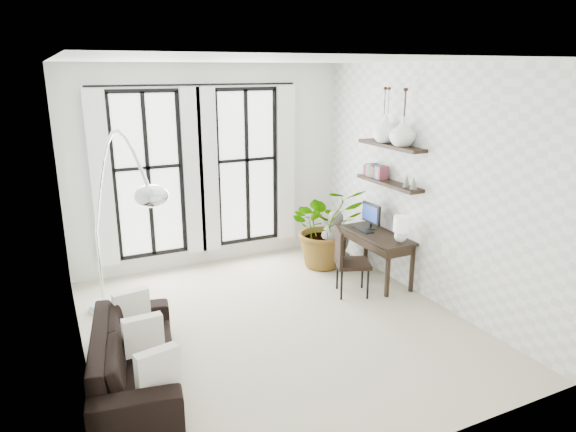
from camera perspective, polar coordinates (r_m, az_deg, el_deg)
floor at (r=6.62m, az=-1.30°, el=-11.98°), size 5.00×5.00×0.00m
ceiling at (r=5.84m, az=-1.51°, el=16.92°), size 5.00×5.00×0.00m
wall_left at (r=5.54m, az=-23.12°, el=-1.12°), size 0.00×5.00×5.00m
wall_right at (r=7.23m, az=15.09°, el=3.44°), size 0.00×5.00×5.00m
wall_back at (r=8.32m, az=-8.57°, el=5.43°), size 4.50×0.00×4.50m
windows at (r=8.21m, az=-9.74°, el=4.94°), size 3.26×0.13×2.65m
wall_shelves at (r=7.64m, az=11.05°, el=5.33°), size 0.25×1.30×0.60m
sofa at (r=5.65m, az=-16.66°, el=-14.51°), size 1.13×2.17×0.60m
throw_pillows at (r=5.57m, az=-15.79°, el=-12.59°), size 0.40×1.52×0.40m
plant at (r=8.28m, az=4.20°, el=-1.15°), size 1.35×1.21×1.33m
desk at (r=7.73m, az=10.07°, el=-2.36°), size 0.53×1.26×1.14m
desk_chair at (r=7.28m, az=6.54°, el=-4.59°), size 0.60×0.60×0.98m
arc_lamp at (r=5.97m, az=-18.49°, el=3.94°), size 0.75×2.16×2.50m
buddha at (r=8.43m, az=5.23°, el=-2.87°), size 0.51×0.51×0.92m
vase_a at (r=7.33m, az=12.63°, el=9.06°), size 0.37×0.37×0.38m
vase_b at (r=7.65m, az=10.77°, el=9.44°), size 0.37×0.37×0.38m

